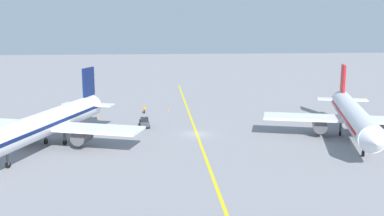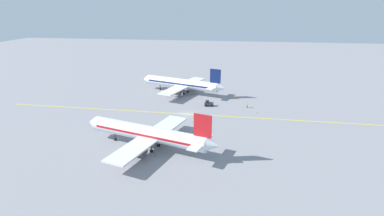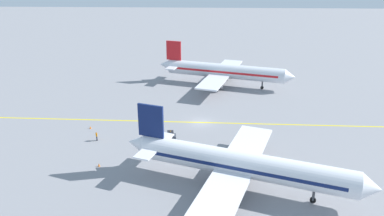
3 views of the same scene
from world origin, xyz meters
name	(u,v)px [view 1 (image 1 of 3)]	position (x,y,z in m)	size (l,w,h in m)	color
ground_plane	(197,134)	(0.00, 0.00, 0.00)	(400.00, 400.00, 0.00)	gray
apron_yellow_centreline	(197,134)	(0.00, 0.00, 0.00)	(0.40, 120.00, 0.01)	yellow
airplane_at_gate	(353,116)	(-24.41, 5.16, 3.71)	(28.34, 34.89, 10.60)	silver
airplane_adjacent_stand	(49,123)	(22.66, 5.86, 3.71)	(28.20, 34.58, 10.60)	white
baggage_tug_dark	(144,123)	(8.77, -5.65, 0.90)	(2.04, 3.15, 2.11)	#333842
ground_crew_worker	(144,109)	(8.88, -18.37, 0.91)	(0.51, 0.38, 1.68)	#23232D
traffic_cone_near_nose	(168,109)	(3.90, -21.07, 0.28)	(0.32, 0.32, 0.55)	orange
traffic_cone_mid_apron	(99,116)	(17.81, -15.51, 0.28)	(0.32, 0.32, 0.55)	orange
traffic_cone_by_wingtip	(324,129)	(-22.09, -0.76, 0.28)	(0.32, 0.32, 0.55)	orange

